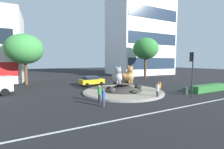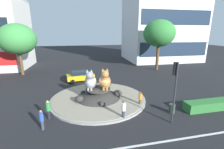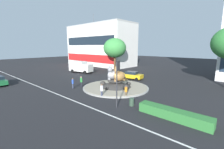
{
  "view_description": "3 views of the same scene",
  "coord_description": "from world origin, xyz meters",
  "px_view_note": "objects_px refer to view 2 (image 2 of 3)",
  "views": [
    {
      "loc": [
        -10.34,
        -17.12,
        4.09
      ],
      "look_at": [
        -0.58,
        2.11,
        2.24
      ],
      "focal_mm": 24.19,
      "sensor_mm": 36.0,
      "label": 1
    },
    {
      "loc": [
        -1.96,
        -16.4,
        7.31
      ],
      "look_at": [
        2.07,
        2.1,
        2.24
      ],
      "focal_mm": 24.97,
      "sensor_mm": 36.0,
      "label": 2
    },
    {
      "loc": [
        15.83,
        -18.59,
        6.69
      ],
      "look_at": [
        -0.14,
        -0.76,
        2.31
      ],
      "focal_mm": 24.67,
      "sensor_mm": 36.0,
      "label": 3
    }
  ],
  "objects_px": {
    "cat_statue_grey": "(90,81)",
    "hatchback_near_shophouse": "(80,76)",
    "litter_bin": "(172,109)",
    "second_tree_near_tower": "(18,39)",
    "cat_statue_tabby": "(105,81)",
    "broadleaf_tree_behind_island": "(159,34)",
    "pedestrian_white_shirt": "(123,109)",
    "pedestrian_orange_shirt": "(140,98)",
    "pedestrian_green_shirt": "(48,109)",
    "pedestrian_blue_shirt": "(42,119)",
    "traffic_light_mast": "(175,82)"
  },
  "relations": [
    {
      "from": "pedestrian_white_shirt",
      "to": "hatchback_near_shophouse",
      "type": "distance_m",
      "value": 12.62
    },
    {
      "from": "second_tree_near_tower",
      "to": "litter_bin",
      "type": "height_order",
      "value": "second_tree_near_tower"
    },
    {
      "from": "cat_statue_grey",
      "to": "cat_statue_tabby",
      "type": "xyz_separation_m",
      "value": [
        1.59,
        -0.22,
        0.04
      ]
    },
    {
      "from": "pedestrian_blue_shirt",
      "to": "pedestrian_white_shirt",
      "type": "bearing_deg",
      "value": 1.46
    },
    {
      "from": "pedestrian_green_shirt",
      "to": "hatchback_near_shophouse",
      "type": "distance_m",
      "value": 11.11
    },
    {
      "from": "broadleaf_tree_behind_island",
      "to": "pedestrian_white_shirt",
      "type": "height_order",
      "value": "broadleaf_tree_behind_island"
    },
    {
      "from": "broadleaf_tree_behind_island",
      "to": "pedestrian_orange_shirt",
      "type": "bearing_deg",
      "value": -123.16
    },
    {
      "from": "cat_statue_tabby",
      "to": "second_tree_near_tower",
      "type": "xyz_separation_m",
      "value": [
        -12.7,
        13.65,
        4.09
      ]
    },
    {
      "from": "pedestrian_white_shirt",
      "to": "litter_bin",
      "type": "relative_size",
      "value": 2.0
    },
    {
      "from": "cat_statue_tabby",
      "to": "pedestrian_orange_shirt",
      "type": "xyz_separation_m",
      "value": [
        3.23,
        -2.46,
        -1.37
      ]
    },
    {
      "from": "broadleaf_tree_behind_island",
      "to": "litter_bin",
      "type": "bearing_deg",
      "value": -113.44
    },
    {
      "from": "second_tree_near_tower",
      "to": "pedestrian_white_shirt",
      "type": "xyz_separation_m",
      "value": [
        13.51,
        -18.27,
        -5.31
      ]
    },
    {
      "from": "hatchback_near_shophouse",
      "to": "pedestrian_blue_shirt",
      "type": "bearing_deg",
      "value": -112.23
    },
    {
      "from": "cat_statue_grey",
      "to": "hatchback_near_shophouse",
      "type": "relative_size",
      "value": 0.53
    },
    {
      "from": "cat_statue_grey",
      "to": "hatchback_near_shophouse",
      "type": "distance_m",
      "value": 7.5
    },
    {
      "from": "traffic_light_mast",
      "to": "hatchback_near_shophouse",
      "type": "height_order",
      "value": "traffic_light_mast"
    },
    {
      "from": "cat_statue_grey",
      "to": "litter_bin",
      "type": "bearing_deg",
      "value": 70.92
    },
    {
      "from": "cat_statue_tabby",
      "to": "broadleaf_tree_behind_island",
      "type": "bearing_deg",
      "value": 142.02
    },
    {
      "from": "broadleaf_tree_behind_island",
      "to": "litter_bin",
      "type": "height_order",
      "value": "broadleaf_tree_behind_island"
    },
    {
      "from": "traffic_light_mast",
      "to": "hatchback_near_shophouse",
      "type": "xyz_separation_m",
      "value": [
        -7.22,
        13.44,
        -2.74
      ]
    },
    {
      "from": "cat_statue_grey",
      "to": "pedestrian_orange_shirt",
      "type": "xyz_separation_m",
      "value": [
        4.82,
        -2.67,
        -1.32
      ]
    },
    {
      "from": "cat_statue_tabby",
      "to": "litter_bin",
      "type": "bearing_deg",
      "value": 59.36
    },
    {
      "from": "pedestrian_green_shirt",
      "to": "hatchback_near_shophouse",
      "type": "bearing_deg",
      "value": 129.47
    },
    {
      "from": "litter_bin",
      "to": "second_tree_near_tower",
      "type": "bearing_deg",
      "value": 135.17
    },
    {
      "from": "cat_statue_grey",
      "to": "broadleaf_tree_behind_island",
      "type": "bearing_deg",
      "value": 144.17
    },
    {
      "from": "broadleaf_tree_behind_island",
      "to": "pedestrian_white_shirt",
      "type": "distance_m",
      "value": 21.62
    },
    {
      "from": "pedestrian_blue_shirt",
      "to": "pedestrian_white_shirt",
      "type": "xyz_separation_m",
      "value": [
        6.57,
        0.1,
        0.07
      ]
    },
    {
      "from": "second_tree_near_tower",
      "to": "pedestrian_white_shirt",
      "type": "relative_size",
      "value": 4.95
    },
    {
      "from": "pedestrian_blue_shirt",
      "to": "pedestrian_orange_shirt",
      "type": "distance_m",
      "value": 9.27
    },
    {
      "from": "second_tree_near_tower",
      "to": "litter_bin",
      "type": "bearing_deg",
      "value": -44.83
    },
    {
      "from": "cat_statue_grey",
      "to": "second_tree_near_tower",
      "type": "xyz_separation_m",
      "value": [
        -11.11,
        13.44,
        4.13
      ]
    },
    {
      "from": "cat_statue_grey",
      "to": "pedestrian_green_shirt",
      "type": "xyz_separation_m",
      "value": [
        -3.94,
        -3.41,
        -1.2
      ]
    },
    {
      "from": "cat_statue_grey",
      "to": "broadleaf_tree_behind_island",
      "type": "relative_size",
      "value": 0.23
    },
    {
      "from": "traffic_light_mast",
      "to": "pedestrian_orange_shirt",
      "type": "relative_size",
      "value": 3.33
    },
    {
      "from": "traffic_light_mast",
      "to": "pedestrian_blue_shirt",
      "type": "distance_m",
      "value": 10.77
    },
    {
      "from": "cat_statue_grey",
      "to": "broadleaf_tree_behind_island",
      "type": "distance_m",
      "value": 19.44
    },
    {
      "from": "traffic_light_mast",
      "to": "second_tree_near_tower",
      "type": "distance_m",
      "value": 26.25
    },
    {
      "from": "cat_statue_tabby",
      "to": "litter_bin",
      "type": "height_order",
      "value": "cat_statue_tabby"
    },
    {
      "from": "litter_bin",
      "to": "pedestrian_green_shirt",
      "type": "bearing_deg",
      "value": 173.25
    },
    {
      "from": "cat_statue_grey",
      "to": "hatchback_near_shophouse",
      "type": "xyz_separation_m",
      "value": [
        -1.03,
        7.31,
        -1.29
      ]
    },
    {
      "from": "hatchback_near_shophouse",
      "to": "litter_bin",
      "type": "distance_m",
      "value": 14.56
    },
    {
      "from": "broadleaf_tree_behind_island",
      "to": "litter_bin",
      "type": "xyz_separation_m",
      "value": [
        -7.26,
        -16.74,
        -6.74
      ]
    },
    {
      "from": "broadleaf_tree_behind_island",
      "to": "pedestrian_green_shirt",
      "type": "relative_size",
      "value": 5.62
    },
    {
      "from": "pedestrian_blue_shirt",
      "to": "cat_statue_tabby",
      "type": "bearing_deg",
      "value": 39.9
    },
    {
      "from": "pedestrian_green_shirt",
      "to": "litter_bin",
      "type": "xyz_separation_m",
      "value": [
        11.1,
        -1.31,
        -0.48
      ]
    },
    {
      "from": "broadleaf_tree_behind_island",
      "to": "litter_bin",
      "type": "distance_m",
      "value": 19.45
    },
    {
      "from": "traffic_light_mast",
      "to": "pedestrian_blue_shirt",
      "type": "relative_size",
      "value": 3.1
    },
    {
      "from": "second_tree_near_tower",
      "to": "cat_statue_tabby",
      "type": "bearing_deg",
      "value": -47.07
    },
    {
      "from": "pedestrian_blue_shirt",
      "to": "pedestrian_orange_shirt",
      "type": "xyz_separation_m",
      "value": [
        8.99,
        2.26,
        -0.08
      ]
    },
    {
      "from": "second_tree_near_tower",
      "to": "pedestrian_orange_shirt",
      "type": "height_order",
      "value": "second_tree_near_tower"
    }
  ]
}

